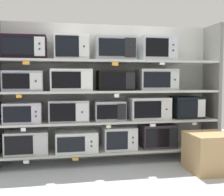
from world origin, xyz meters
TOP-DOWN VIEW (x-y plane):
  - ground at (0.00, -1.00)m, footprint 6.98×6.00m
  - back_panel at (0.00, 0.25)m, footprint 3.18×0.04m
  - upright_right at (1.52, 0.00)m, footprint 0.05×0.46m
  - shelf_0 at (0.00, 0.00)m, footprint 2.98×0.46m
  - microwave_0 at (-1.15, -0.00)m, footprint 0.56×0.37m
  - microwave_1 at (-0.50, -0.00)m, footprint 0.56×0.43m
  - microwave_2 at (0.10, -0.00)m, footprint 0.46×0.36m
  - microwave_3 at (0.68, -0.00)m, footprint 0.50×0.35m
  - price_tag_0 at (-1.14, -0.23)m, footprint 0.07×0.00m
  - price_tag_1 at (-0.53, -0.23)m, footprint 0.08×0.00m
  - shelf_1 at (0.00, 0.00)m, footprint 2.98×0.46m
  - microwave_4 at (-1.19, -0.00)m, footprint 0.48×0.41m
  - microwave_5 at (-0.60, -0.00)m, footprint 0.53×0.41m
  - microwave_6 at (-0.04, -0.00)m, footprint 0.42×0.37m
  - microwave_7 at (0.54, -0.00)m, footprint 0.57×0.35m
  - microwave_8 at (1.12, -0.00)m, footprint 0.42×0.34m
  - price_tag_2 at (-1.17, -0.23)m, footprint 0.06×0.00m
  - price_tag_3 at (-0.09, -0.23)m, footprint 0.06×0.00m
  - price_tag_4 at (0.52, -0.23)m, footprint 0.08×0.00m
  - price_tag_5 at (1.13, -0.23)m, footprint 0.07×0.00m
  - shelf_2 at (0.00, 0.00)m, footprint 2.98×0.46m
  - microwave_9 at (-1.18, -0.00)m, footprint 0.50×0.39m
  - microwave_10 at (-0.56, -0.00)m, footprint 0.55×0.39m
  - microwave_11 at (0.05, -0.00)m, footprint 0.49×0.35m
  - microwave_12 at (0.65, -0.00)m, footprint 0.54×0.39m
  - price_tag_6 at (-1.21, -0.23)m, footprint 0.07×0.00m
  - price_tag_7 at (0.02, -0.23)m, footprint 0.07×0.00m
  - shelf_3 at (0.00, 0.00)m, footprint 2.98×0.46m
  - microwave_13 at (-1.16, -0.00)m, footprint 0.55×0.39m
  - microwave_14 at (-0.56, -0.00)m, footprint 0.45×0.35m
  - microwave_15 at (0.04, -0.00)m, footprint 0.53×0.38m
  - microwave_16 at (0.64, -0.00)m, footprint 0.48×0.44m
  - price_tag_8 at (-1.12, -0.23)m, footprint 0.08×0.00m
  - price_tag_9 at (0.00, -0.23)m, footprint 0.08×0.00m
  - price_tag_10 at (0.64, -0.23)m, footprint 0.07×0.00m
  - shipping_carton at (1.13, -0.63)m, footprint 0.52×0.52m

SIDE VIEW (x-z plane):
  - ground at x=0.00m, z-range -0.02..0.00m
  - price_tag_0 at x=-1.14m, z-range 0.10..0.15m
  - price_tag_1 at x=-0.53m, z-range 0.11..0.15m
  - shelf_0 at x=0.00m, z-range 0.15..0.18m
  - shipping_carton at x=1.13m, z-range 0.00..0.48m
  - microwave_1 at x=-0.50m, z-range 0.18..0.45m
  - microwave_0 at x=-1.15m, z-range 0.18..0.48m
  - microwave_2 at x=0.10m, z-range 0.18..0.49m
  - microwave_3 at x=0.68m, z-range 0.18..0.51m
  - price_tag_2 at x=-1.17m, z-range 0.52..0.56m
  - price_tag_4 at x=0.52m, z-range 0.52..0.56m
  - price_tag_3 at x=-0.09m, z-range 0.52..0.56m
  - price_tag_5 at x=1.13m, z-range 0.53..0.56m
  - shelf_1 at x=0.00m, z-range 0.57..0.60m
  - microwave_4 at x=-1.19m, z-range 0.60..0.86m
  - microwave_6 at x=-0.04m, z-range 0.60..0.86m
  - microwave_5 at x=-0.60m, z-range 0.60..0.88m
  - microwave_7 at x=0.54m, z-range 0.60..0.90m
  - microwave_8 at x=1.12m, z-range 0.60..0.91m
  - price_tag_7 at x=0.02m, z-range 0.93..0.98m
  - price_tag_6 at x=-1.21m, z-range 0.93..0.98m
  - back_panel at x=0.00m, z-range 0.00..1.96m
  - upright_right at x=1.52m, z-range 0.00..1.96m
  - shelf_2 at x=0.00m, z-range 0.98..1.01m
  - microwave_9 at x=-1.18m, z-range 1.01..1.27m
  - microwave_11 at x=0.05m, z-range 1.01..1.28m
  - microwave_10 at x=-0.56m, z-range 1.01..1.30m
  - microwave_12 at x=0.65m, z-range 1.01..1.31m
  - price_tag_9 at x=0.00m, z-range 1.34..1.39m
  - price_tag_8 at x=-1.12m, z-range 1.34..1.39m
  - price_tag_10 at x=0.64m, z-range 1.36..1.39m
  - shelf_3 at x=0.00m, z-range 1.40..1.43m
  - microwave_13 at x=-1.16m, z-range 1.43..1.73m
  - microwave_15 at x=0.04m, z-range 1.43..1.75m
  - microwave_14 at x=-0.56m, z-range 1.43..1.75m
  - microwave_16 at x=0.64m, z-range 1.43..1.76m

